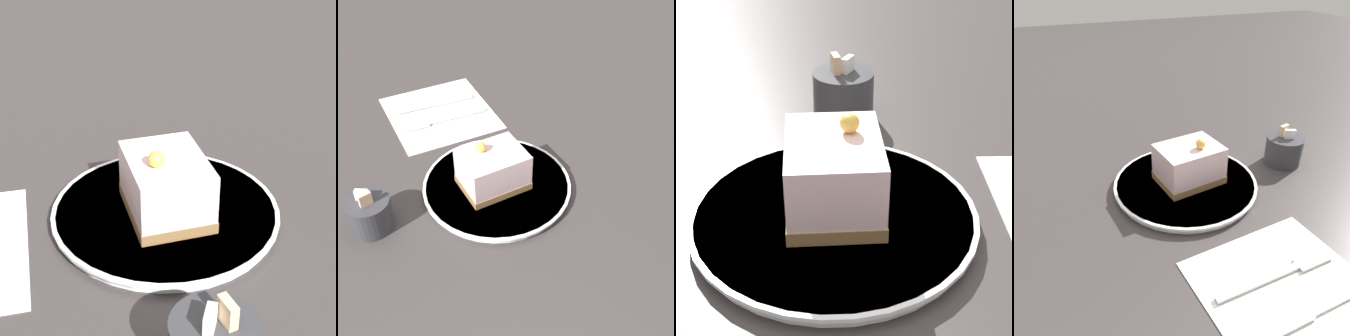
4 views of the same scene
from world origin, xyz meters
TOP-DOWN VIEW (x-y plane):
  - ground_plane at (0.00, 0.00)m, footprint 4.00×4.00m
  - plate at (0.00, 0.02)m, footprint 0.25×0.25m
  - cake_slice at (-0.00, 0.03)m, footprint 0.10×0.12m
  - napkin at (0.26, 0.05)m, footprint 0.24×0.22m
  - fork at (0.23, 0.07)m, footprint 0.02×0.18m
  - knife at (0.29, 0.04)m, footprint 0.02×0.17m
  - sugar_bowl at (-0.01, 0.24)m, footprint 0.07×0.07m

SIDE VIEW (x-z plane):
  - ground_plane at x=0.00m, z-range 0.00..0.00m
  - napkin at x=0.26m, z-range 0.00..0.00m
  - knife at x=0.29m, z-range 0.00..0.01m
  - fork at x=0.23m, z-range 0.00..0.01m
  - plate at x=0.00m, z-range 0.00..0.01m
  - sugar_bowl at x=-0.01m, z-range -0.01..0.07m
  - cake_slice at x=0.00m, z-range 0.00..0.09m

